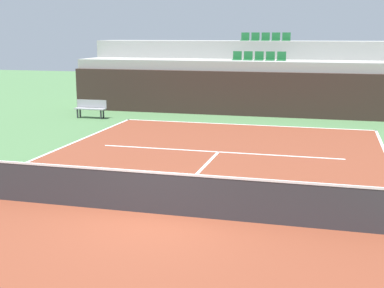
{
  "coord_description": "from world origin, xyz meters",
  "views": [
    {
      "loc": [
        3.56,
        -10.48,
        3.94
      ],
      "look_at": [
        0.25,
        2.0,
        1.2
      ],
      "focal_mm": 49.02,
      "sensor_mm": 36.0,
      "label": 1
    }
  ],
  "objects": [
    {
      "name": "ground_plane",
      "position": [
        0.0,
        0.0,
        0.0
      ],
      "size": [
        80.0,
        80.0,
        0.0
      ],
      "primitive_type": "plane",
      "color": "#477042"
    },
    {
      "name": "court_surface",
      "position": [
        0.0,
        0.0,
        0.01
      ],
      "size": [
        11.0,
        24.0,
        0.01
      ],
      "primitive_type": "cube",
      "color": "brown",
      "rests_on": "ground_plane"
    },
    {
      "name": "baseline_far",
      "position": [
        0.0,
        11.95,
        0.01
      ],
      "size": [
        11.0,
        0.1,
        0.0
      ],
      "primitive_type": "cube",
      "color": "white",
      "rests_on": "court_surface"
    },
    {
      "name": "service_line_far",
      "position": [
        0.0,
        6.4,
        0.01
      ],
      "size": [
        8.26,
        0.1,
        0.0
      ],
      "primitive_type": "cube",
      "color": "white",
      "rests_on": "court_surface"
    },
    {
      "name": "centre_service_line",
      "position": [
        0.0,
        3.2,
        0.01
      ],
      "size": [
        0.1,
        6.4,
        0.0
      ],
      "primitive_type": "cube",
      "color": "white",
      "rests_on": "court_surface"
    },
    {
      "name": "back_wall",
      "position": [
        0.0,
        14.56,
        1.07
      ],
      "size": [
        18.61,
        0.3,
        2.13
      ],
      "primitive_type": "cube",
      "color": "#33231E",
      "rests_on": "ground_plane"
    },
    {
      "name": "stands_tier_lower",
      "position": [
        0.0,
        15.91,
        1.3
      ],
      "size": [
        18.61,
        2.4,
        2.61
      ],
      "primitive_type": "cube",
      "color": "#9E9E99",
      "rests_on": "ground_plane"
    },
    {
      "name": "stands_tier_upper",
      "position": [
        0.0,
        18.31,
        1.77
      ],
      "size": [
        18.61,
        2.4,
        3.53
      ],
      "primitive_type": "cube",
      "color": "#9E9E99",
      "rests_on": "ground_plane"
    },
    {
      "name": "seating_row_lower",
      "position": [
        -0.0,
        16.0,
        2.73
      ],
      "size": [
        2.66,
        0.44,
        0.44
      ],
      "color": "#1E6633",
      "rests_on": "stands_tier_lower"
    },
    {
      "name": "seating_row_upper",
      "position": [
        -0.0,
        18.4,
        3.66
      ],
      "size": [
        2.66,
        0.44,
        0.44
      ],
      "color": "#1E6633",
      "rests_on": "stands_tier_upper"
    },
    {
      "name": "tennis_net",
      "position": [
        0.0,
        0.0,
        0.51
      ],
      "size": [
        11.08,
        0.08,
        1.07
      ],
      "color": "black",
      "rests_on": "court_surface"
    },
    {
      "name": "player_bench",
      "position": [
        -7.36,
        12.02,
        0.51
      ],
      "size": [
        1.5,
        0.4,
        0.85
      ],
      "color": "#99999E",
      "rests_on": "ground_plane"
    }
  ]
}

